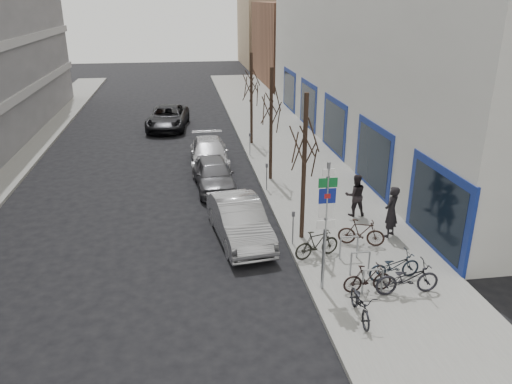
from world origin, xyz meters
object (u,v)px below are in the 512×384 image
object	(u,v)px
bike_far_inner	(361,232)
parked_car_mid	(214,174)
tree_mid	(271,98)
bike_mid_inner	(317,243)
parked_car_back	(209,153)
pedestrian_near	(391,212)
tree_near	(305,133)
parked_car_front	(239,220)
tree_far	(251,77)
bike_far_curb	(408,276)
lane_car	(168,117)
bike_mid_curb	(395,264)
meter_front	(293,225)
highway_sign_pole	(326,219)
bike_rack	(360,260)
bike_near_right	(368,278)
bike_near_left	(361,301)
pedestrian_far	(355,195)
meter_back	(250,142)
meter_mid	(267,174)

from	to	relation	value
bike_far_inner	parked_car_mid	xyz separation A→B (m)	(-4.75, 6.84, 0.07)
tree_mid	bike_mid_inner	xyz separation A→B (m)	(0.15, -8.07, -3.44)
parked_car_back	pedestrian_near	size ratio (longest dim) A/B	2.51
tree_near	parked_car_front	world-z (taller)	tree_near
tree_far	bike_far_curb	world-z (taller)	tree_far
lane_car	bike_mid_inner	bearing A→B (deg)	-68.38
bike_mid_curb	meter_front	bearing A→B (deg)	36.62
tree_far	highway_sign_pole	bearing A→B (deg)	-90.69
bike_rack	tree_far	xyz separation A→B (m)	(-1.20, 15.90, 3.44)
meter_front	bike_mid_inner	bearing A→B (deg)	-60.95
bike_rack	pedestrian_near	bearing A→B (deg)	50.77
bike_rack	bike_near_right	size ratio (longest dim) A/B	1.47
bike_mid_inner	parked_car_back	world-z (taller)	parked_car_back
parked_car_front	parked_car_mid	size ratio (longest dim) A/B	1.10
bike_near_right	bike_near_left	bearing A→B (deg)	150.84
bike_rack	bike_far_inner	world-z (taller)	bike_far_inner
highway_sign_pole	parked_car_front	world-z (taller)	highway_sign_pole
bike_rack	tree_far	world-z (taller)	tree_far
bike_mid_curb	pedestrian_far	size ratio (longest dim) A/B	0.98
meter_back	meter_mid	bearing A→B (deg)	-90.00
pedestrian_far	tree_mid	bearing A→B (deg)	-58.68
bike_rack	meter_back	distance (m)	13.50
tree_mid	bike_near_left	size ratio (longest dim) A/B	3.24
meter_mid	bike_far_curb	xyz separation A→B (m)	(2.66, -9.16, -0.17)
bike_rack	parked_car_mid	world-z (taller)	parked_car_mid
bike_mid_inner	pedestrian_near	xyz separation A→B (m)	(3.10, 1.18, 0.46)
highway_sign_pole	tree_far	bearing A→B (deg)	89.31
bike_far_inner	parked_car_back	world-z (taller)	parked_car_back
pedestrian_far	bike_far_inner	bearing A→B (deg)	79.27
meter_mid	parked_car_front	world-z (taller)	parked_car_front
lane_car	highway_sign_pole	bearing A→B (deg)	-70.54
bike_mid_curb	meter_mid	bearing A→B (deg)	11.06
meter_mid	parked_car_back	distance (m)	4.96
pedestrian_near	parked_car_mid	bearing A→B (deg)	-86.97
bike_rack	tree_near	distance (m)	4.66
bike_near_left	parked_car_back	world-z (taller)	parked_car_back
bike_near_right	bike_far_curb	bearing A→B (deg)	-104.07
parked_car_back	pedestrian_far	world-z (taller)	pedestrian_far
tree_near	tree_far	bearing A→B (deg)	90.00
parked_car_back	pedestrian_far	bearing A→B (deg)	-54.19
bike_rack	meter_front	bearing A→B (deg)	124.51
bike_rack	parked_car_back	world-z (taller)	parked_car_back
tree_mid	pedestrian_near	distance (m)	8.18
parked_car_mid	parked_car_front	bearing A→B (deg)	-87.41
tree_far	bike_mid_inner	size ratio (longest dim) A/B	3.23
tree_far	bike_mid_curb	bearing A→B (deg)	-82.40
bike_rack	bike_near_left	size ratio (longest dim) A/B	1.33
tree_mid	meter_back	xyz separation A→B (m)	(-0.45, 4.00, -3.19)
bike_near_right	parked_car_mid	distance (m)	10.53
pedestrian_near	meter_back	bearing A→B (deg)	-112.12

